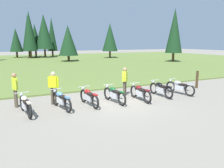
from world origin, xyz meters
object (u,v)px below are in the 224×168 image
at_px(motorcycle_maroon, 140,92).
at_px(rider_checking_bike, 15,88).
at_px(motorcycle_sky_blue, 61,100).
at_px(rider_with_back_turned, 125,80).
at_px(motorcycle_cream, 25,105).
at_px(motorcycle_silver, 180,87).
at_px(rider_near_row_end, 54,86).
at_px(trail_marker_post, 197,80).
at_px(motorcycle_black, 161,89).
at_px(motorcycle_red, 89,97).
at_px(motorcycle_british_green, 114,94).

distance_m(motorcycle_maroon, rider_checking_bike, 6.32).
relative_size(motorcycle_sky_blue, rider_with_back_turned, 1.25).
relative_size(motorcycle_cream, motorcycle_silver, 1.01).
bearing_deg(motorcycle_sky_blue, rider_with_back_turned, 14.21).
bearing_deg(rider_near_row_end, trail_marker_post, -0.51).
distance_m(rider_near_row_end, rider_checking_bike, 1.79).
bearing_deg(motorcycle_maroon, rider_checking_bike, 166.21).
xyz_separation_m(rider_with_back_turned, trail_marker_post, (5.52, -0.16, -0.35)).
height_order(motorcycle_black, rider_with_back_turned, rider_with_back_turned).
bearing_deg(motorcycle_red, motorcycle_maroon, -5.13).
bearing_deg(rider_checking_bike, motorcycle_silver, -7.97).
bearing_deg(motorcycle_black, rider_near_row_end, 171.15).
relative_size(motorcycle_british_green, rider_with_back_turned, 1.26).
xyz_separation_m(motorcycle_british_green, motorcycle_black, (3.04, 0.07, 0.00)).
height_order(rider_with_back_turned, rider_checking_bike, same).
bearing_deg(rider_with_back_turned, motorcycle_british_green, -138.49).
bearing_deg(motorcycle_silver, trail_marker_post, 20.91).
bearing_deg(motorcycle_red, motorcycle_black, 0.22).
height_order(motorcycle_red, rider_near_row_end, rider_near_row_end).
xyz_separation_m(motorcycle_red, rider_with_back_turned, (2.58, 1.01, 0.51)).
distance_m(motorcycle_british_green, rider_checking_bike, 4.86).
xyz_separation_m(motorcycle_sky_blue, motorcycle_red, (1.37, -0.01, 0.00)).
relative_size(motorcycle_british_green, rider_checking_bike, 1.26).
bearing_deg(motorcycle_black, motorcycle_maroon, -170.25).
bearing_deg(motorcycle_black, rider_checking_bike, 170.92).
bearing_deg(rider_near_row_end, motorcycle_british_green, -18.94).
bearing_deg(motorcycle_sky_blue, motorcycle_british_green, -1.34).
bearing_deg(rider_checking_bike, motorcycle_maroon, -13.79).
bearing_deg(motorcycle_british_green, motorcycle_silver, 0.36).
xyz_separation_m(motorcycle_red, motorcycle_black, (4.41, 0.02, 0.00)).
distance_m(motorcycle_silver, trail_marker_post, 2.47).
bearing_deg(motorcycle_british_green, motorcycle_red, 177.79).
relative_size(motorcycle_sky_blue, motorcycle_black, 0.99).
distance_m(motorcycle_british_green, rider_near_row_end, 3.10).
distance_m(motorcycle_red, rider_with_back_turned, 2.82).
height_order(motorcycle_british_green, rider_with_back_turned, rider_with_back_turned).
relative_size(motorcycle_british_green, rider_near_row_end, 1.26).
height_order(motorcycle_black, trail_marker_post, trail_marker_post).
xyz_separation_m(rider_near_row_end, trail_marker_post, (9.62, -0.09, -0.35)).
relative_size(motorcycle_cream, motorcycle_sky_blue, 1.01).
bearing_deg(trail_marker_post, rider_checking_bike, 178.03).
bearing_deg(motorcycle_silver, motorcycle_maroon, -175.58).
distance_m(motorcycle_cream, rider_with_back_turned, 5.68).
height_order(rider_near_row_end, trail_marker_post, rider_near_row_end).
bearing_deg(motorcycle_sky_blue, rider_checking_bike, 147.10).
xyz_separation_m(motorcycle_maroon, rider_with_back_turned, (-0.26, 1.27, 0.51)).
bearing_deg(motorcycle_black, motorcycle_british_green, -178.69).
xyz_separation_m(motorcycle_cream, motorcycle_maroon, (5.80, -0.11, 0.00)).
relative_size(motorcycle_cream, motorcycle_black, 1.00).
xyz_separation_m(motorcycle_silver, rider_with_back_turned, (-3.22, 1.04, 0.51)).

